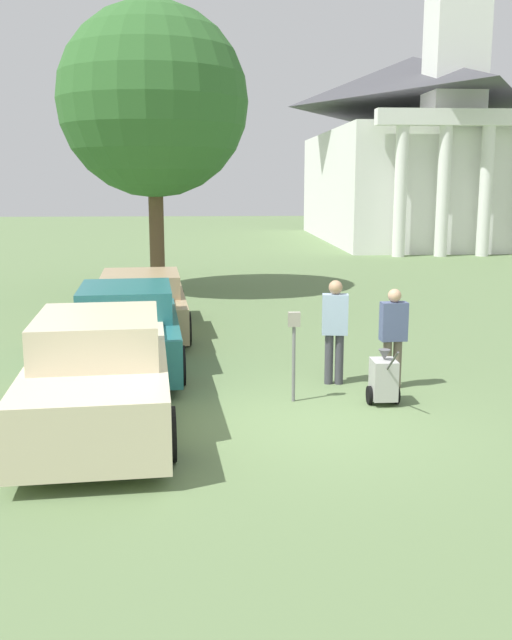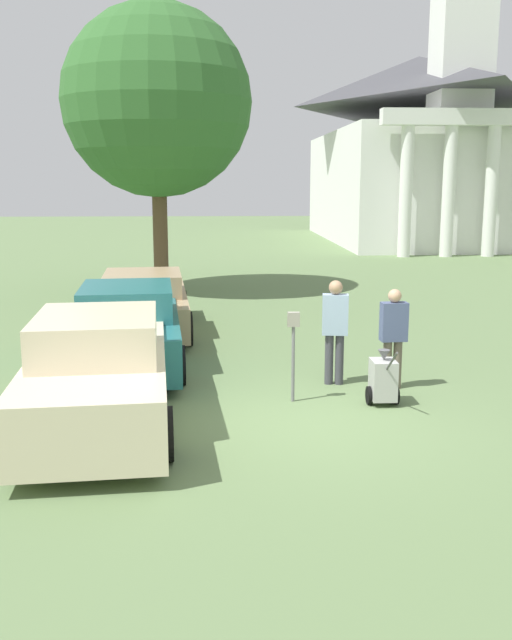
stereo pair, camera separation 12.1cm
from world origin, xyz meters
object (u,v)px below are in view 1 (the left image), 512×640
object	(u,v)px
parked_car_tan	(141,304)
church	(412,145)
person_supervisor	(393,332)
equipment_cart	(384,379)
person_worker	(335,325)
parked_car_teal	(127,328)
parked_car_cream	(100,374)
parking_meter	(294,340)

from	to	relation	value
parked_car_tan	church	bearing A→B (deg)	57.55
person_supervisor	equipment_cart	bearing A→B (deg)	63.84
equipment_cart	church	bearing A→B (deg)	73.45
person_supervisor	person_worker	bearing A→B (deg)	-22.12
parked_car_teal	person_worker	distance (m)	3.87
parked_car_cream	equipment_cart	world-z (taller)	parked_car_cream
person_worker	person_supervisor	world-z (taller)	person_worker
church	parked_car_teal	bearing A→B (deg)	-115.26
parked_car_cream	person_worker	bearing A→B (deg)	21.82
parking_meter	person_supervisor	size ratio (longest dim) A/B	0.85
equipment_cart	parked_car_teal	bearing A→B (deg)	147.34
parking_meter	equipment_cart	bearing A→B (deg)	-9.32
person_supervisor	equipment_cart	size ratio (longest dim) A/B	1.64
parked_car_cream	parked_car_tan	size ratio (longest dim) A/B	1.03
parked_car_tan	parking_meter	xyz separation A→B (m)	(2.78, -5.24, 0.32)
parked_car_tan	parked_car_teal	bearing A→B (deg)	-94.66
parking_meter	parked_car_cream	bearing A→B (deg)	-162.76
parking_meter	person_worker	size ratio (longest dim) A/B	0.80
person_supervisor	church	xyz separation A→B (m)	(8.37, 28.96, 4.39)
parking_meter	equipment_cart	xyz separation A→B (m)	(1.34, -0.22, -0.58)
person_worker	equipment_cart	xyz separation A→B (m)	(0.56, -1.13, -0.61)
parking_meter	person_worker	distance (m)	1.20
parking_meter	church	world-z (taller)	church
parked_car_teal	parking_meter	bearing A→B (deg)	-45.43
parked_car_teal	parked_car_tan	size ratio (longest dim) A/B	1.03
parked_car_teal	parking_meter	xyz separation A→B (m)	(2.77, -2.39, 0.28)
parked_car_cream	church	bearing A→B (deg)	62.48
parked_car_teal	person_supervisor	distance (m)	4.81
parked_car_teal	person_worker	xyz separation A→B (m)	(3.56, -1.48, 0.31)
person_worker	parked_car_tan	bearing A→B (deg)	-42.77
parked_car_teal	church	bearing A→B (deg)	60.07
parked_car_teal	person_supervisor	size ratio (longest dim) A/B	3.03
parked_car_teal	equipment_cart	bearing A→B (deg)	-37.08
parked_car_tan	equipment_cart	bearing A→B (deg)	-57.64
parking_meter	person_worker	xyz separation A→B (m)	(0.78, 0.91, 0.03)
person_worker	equipment_cart	bearing A→B (deg)	123.96
person_supervisor	church	bearing A→B (deg)	-109.81
parked_car_cream	parked_car_teal	size ratio (longest dim) A/B	1.01
person_supervisor	equipment_cart	xyz separation A→B (m)	(-0.34, -0.83, -0.54)
parked_car_cream	equipment_cart	bearing A→B (deg)	4.20
parked_car_teal	parked_car_tan	bearing A→B (deg)	85.34
parked_car_teal	person_worker	bearing A→B (deg)	-27.26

